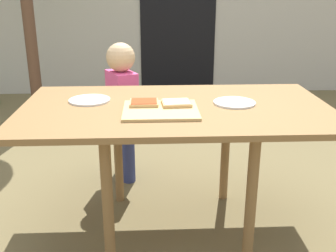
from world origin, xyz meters
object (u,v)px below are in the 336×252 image
object	(u,v)px
plate_white_right	(234,103)
child_left	(122,102)
pizza_slice_far_right	(177,103)
cutting_board	(161,110)
dining_table	(176,119)
plate_white_left	(90,100)
pizza_slice_far_left	(144,103)

from	to	relation	value
plate_white_right	child_left	xyz separation A→B (m)	(-0.62, 0.62, -0.17)
pizza_slice_far_right	plate_white_right	world-z (taller)	pizza_slice_far_right
plate_white_right	child_left	world-z (taller)	child_left
cutting_board	child_left	world-z (taller)	child_left
dining_table	child_left	distance (m)	0.73
plate_white_left	child_left	size ratio (longest dim) A/B	0.23
cutting_board	plate_white_left	size ratio (longest dim) A/B	1.66
pizza_slice_far_right	plate_white_left	world-z (taller)	pizza_slice_far_right
cutting_board	plate_white_right	size ratio (longest dim) A/B	1.66
dining_table	pizza_slice_far_right	bearing A→B (deg)	-81.62
plate_white_left	plate_white_right	world-z (taller)	same
pizza_slice_far_left	cutting_board	bearing A→B (deg)	-44.83
pizza_slice_far_left	plate_white_right	world-z (taller)	pizza_slice_far_left
dining_table	pizza_slice_far_left	xyz separation A→B (m)	(-0.16, -0.01, 0.09)
pizza_slice_far_left	child_left	size ratio (longest dim) A/B	0.15
plate_white_left	child_left	world-z (taller)	child_left
pizza_slice_far_left	dining_table	bearing A→B (deg)	4.76
dining_table	pizza_slice_far_left	bearing A→B (deg)	-175.24
cutting_board	pizza_slice_far_left	world-z (taller)	pizza_slice_far_left
pizza_slice_far_left	child_left	bearing A→B (deg)	103.07
cutting_board	dining_table	bearing A→B (deg)	49.57
dining_table	child_left	world-z (taller)	child_left
dining_table	cutting_board	distance (m)	0.15
pizza_slice_far_right	pizza_slice_far_left	bearing A→B (deg)	174.74
pizza_slice_far_right	pizza_slice_far_left	xyz separation A→B (m)	(-0.16, 0.02, 0.00)
dining_table	plate_white_right	xyz separation A→B (m)	(0.30, 0.03, 0.07)
cutting_board	pizza_slice_far_left	bearing A→B (deg)	135.17
pizza_slice_far_left	child_left	world-z (taller)	child_left
dining_table	cutting_board	bearing A→B (deg)	-130.43
cutting_board	plate_white_left	xyz separation A→B (m)	(-0.37, 0.20, -0.00)
dining_table	cutting_board	size ratio (longest dim) A/B	4.34
pizza_slice_far_left	plate_white_left	world-z (taller)	pizza_slice_far_left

